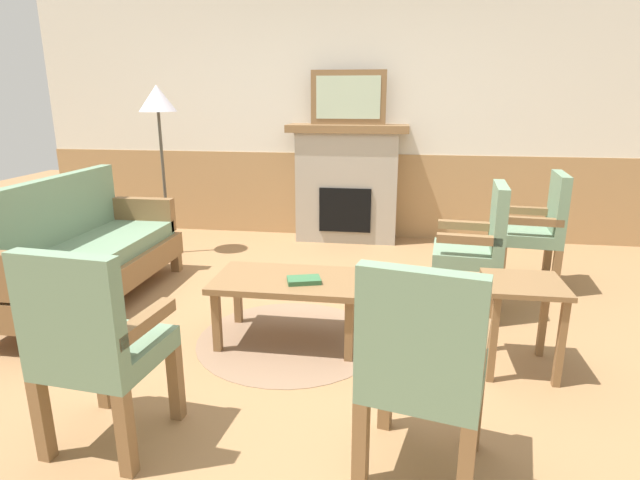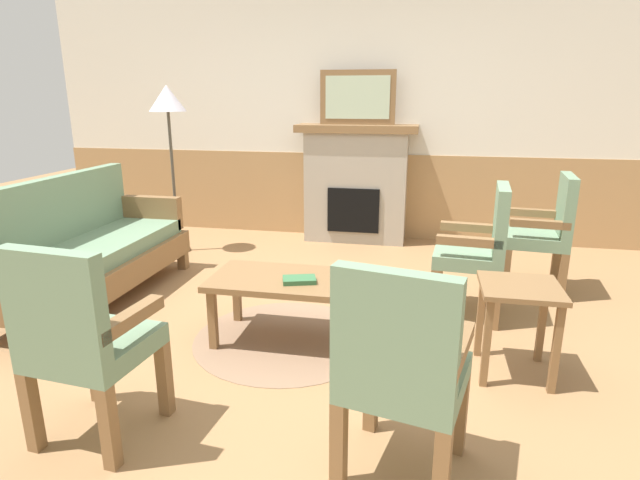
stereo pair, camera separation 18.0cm
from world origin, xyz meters
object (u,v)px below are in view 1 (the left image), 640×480
at_px(framed_picture, 348,97).
at_px(book_on_table, 304,280).
at_px(side_table, 523,300).
at_px(fireplace, 347,182).
at_px(armchair_front_center, 94,341).
at_px(armchair_near_fireplace, 478,243).
at_px(floor_lamp_by_couch, 158,109).
at_px(armchair_by_window_left, 539,226).
at_px(couch, 85,255).
at_px(coffee_table, 288,286).
at_px(armchair_front_left, 422,363).

relative_size(framed_picture, book_on_table, 3.85).
distance_m(book_on_table, side_table, 1.31).
distance_m(fireplace, armchair_front_center, 3.80).
bearing_deg(armchair_near_fireplace, side_table, -79.55).
relative_size(book_on_table, armchair_front_center, 0.21).
bearing_deg(armchair_near_fireplace, fireplace, 121.45).
distance_m(book_on_table, floor_lamp_by_couch, 2.71).
bearing_deg(armchair_front_center, armchair_by_window_left, 45.05).
distance_m(couch, side_table, 3.15).
height_order(coffee_table, side_table, side_table).
distance_m(framed_picture, book_on_table, 2.83).
distance_m(couch, floor_lamp_by_couch, 1.72).
bearing_deg(fireplace, book_on_table, -90.25).
relative_size(fireplace, side_table, 2.36).
height_order(fireplace, armchair_near_fireplace, fireplace).
xyz_separation_m(framed_picture, floor_lamp_by_couch, (-1.77, -0.79, -0.11)).
xyz_separation_m(armchair_by_window_left, floor_lamp_by_couch, (-3.49, 0.46, 0.91)).
relative_size(armchair_front_left, armchair_front_center, 1.00).
relative_size(fireplace, couch, 0.72).
distance_m(armchair_near_fireplace, armchair_front_left, 1.89).
xyz_separation_m(book_on_table, armchair_by_window_left, (1.74, 1.35, 0.08)).
distance_m(armchair_front_left, armchair_front_center, 1.42).
height_order(framed_picture, coffee_table, framed_picture).
distance_m(fireplace, floor_lamp_by_couch, 2.09).
bearing_deg(couch, book_on_table, -13.95).
distance_m(armchair_front_center, floor_lamp_by_couch, 3.24).
bearing_deg(armchair_front_center, side_table, 26.95).
height_order(framed_picture, book_on_table, framed_picture).
distance_m(coffee_table, armchair_by_window_left, 2.26).
height_order(armchair_near_fireplace, side_table, armchair_near_fireplace).
xyz_separation_m(fireplace, couch, (-1.81, -2.16, -0.26)).
xyz_separation_m(couch, armchair_front_left, (2.49, -1.55, 0.14)).
xyz_separation_m(book_on_table, side_table, (1.31, -0.09, -0.02)).
bearing_deg(framed_picture, couch, -129.98).
bearing_deg(couch, fireplace, 50.02).
distance_m(armchair_by_window_left, armchair_front_center, 3.49).
bearing_deg(fireplace, side_table, -64.25).
relative_size(coffee_table, side_table, 1.75).
height_order(book_on_table, armchair_near_fireplace, armchair_near_fireplace).
height_order(coffee_table, armchair_near_fireplace, armchair_near_fireplace).
bearing_deg(framed_picture, side_table, -64.25).
bearing_deg(couch, coffee_table, -12.66).
distance_m(book_on_table, armchair_front_center, 1.34).
relative_size(coffee_table, armchair_near_fireplace, 0.98).
bearing_deg(armchair_front_left, floor_lamp_by_couch, 129.96).
height_order(coffee_table, book_on_table, book_on_table).
height_order(book_on_table, armchair_front_left, armchair_front_left).
bearing_deg(fireplace, coffee_table, -92.86).
bearing_deg(book_on_table, armchair_near_fireplace, 32.13).
bearing_deg(armchair_front_center, armchair_front_left, 0.80).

